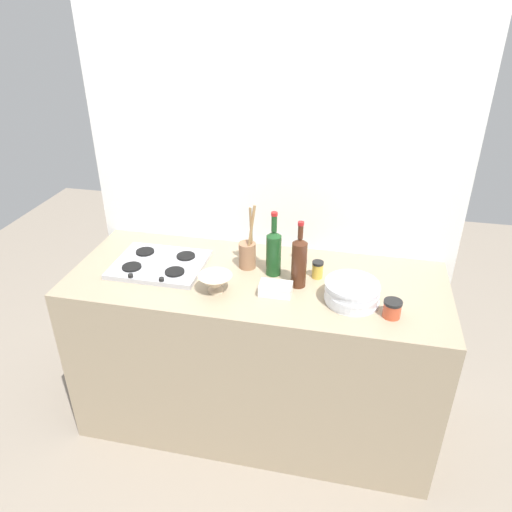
{
  "coord_description": "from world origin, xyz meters",
  "views": [
    {
      "loc": [
        0.42,
        -1.94,
        2.11
      ],
      "look_at": [
        0.0,
        0.0,
        1.02
      ],
      "focal_mm": 34.18,
      "sensor_mm": 36.0,
      "label": 1
    }
  ],
  "objects_px": {
    "plate_stack": "(352,292)",
    "butter_dish": "(276,289)",
    "mixing_bowl": "(215,283)",
    "condiment_jar_spare": "(318,269)",
    "condiment_jar_rear": "(392,309)",
    "stovetop_hob": "(160,264)",
    "condiment_jar_front": "(302,251)",
    "utensil_crock": "(248,253)",
    "wine_bottle_leftmost": "(299,261)",
    "wine_bottle_mid_left": "(274,251)"
  },
  "relations": [
    {
      "from": "condiment_jar_spare",
      "to": "butter_dish",
      "type": "bearing_deg",
      "value": -132.67
    },
    {
      "from": "wine_bottle_mid_left",
      "to": "stovetop_hob",
      "type": "bearing_deg",
      "value": -174.74
    },
    {
      "from": "mixing_bowl",
      "to": "condiment_jar_front",
      "type": "relative_size",
      "value": 1.62
    },
    {
      "from": "mixing_bowl",
      "to": "condiment_jar_spare",
      "type": "distance_m",
      "value": 0.49
    },
    {
      "from": "stovetop_hob",
      "to": "wine_bottle_leftmost",
      "type": "xyz_separation_m",
      "value": [
        0.7,
        -0.03,
        0.11
      ]
    },
    {
      "from": "stovetop_hob",
      "to": "condiment_jar_rear",
      "type": "distance_m",
      "value": 1.13
    },
    {
      "from": "plate_stack",
      "to": "wine_bottle_mid_left",
      "type": "bearing_deg",
      "value": 156.46
    },
    {
      "from": "plate_stack",
      "to": "butter_dish",
      "type": "xyz_separation_m",
      "value": [
        -0.34,
        -0.01,
        -0.02
      ]
    },
    {
      "from": "butter_dish",
      "to": "stovetop_hob",
      "type": "bearing_deg",
      "value": 168.74
    },
    {
      "from": "stovetop_hob",
      "to": "wine_bottle_leftmost",
      "type": "bearing_deg",
      "value": -2.29
    },
    {
      "from": "butter_dish",
      "to": "condiment_jar_front",
      "type": "bearing_deg",
      "value": 77.69
    },
    {
      "from": "condiment_jar_rear",
      "to": "butter_dish",
      "type": "bearing_deg",
      "value": 172.23
    },
    {
      "from": "condiment_jar_rear",
      "to": "utensil_crock",
      "type": "bearing_deg",
      "value": 157.84
    },
    {
      "from": "butter_dish",
      "to": "condiment_jar_rear",
      "type": "xyz_separation_m",
      "value": [
        0.51,
        -0.07,
        0.01
      ]
    },
    {
      "from": "plate_stack",
      "to": "utensil_crock",
      "type": "bearing_deg",
      "value": 158.55
    },
    {
      "from": "condiment_jar_rear",
      "to": "condiment_jar_spare",
      "type": "distance_m",
      "value": 0.42
    },
    {
      "from": "condiment_jar_rear",
      "to": "condiment_jar_front",
      "type": "bearing_deg",
      "value": 136.9
    },
    {
      "from": "wine_bottle_mid_left",
      "to": "utensil_crock",
      "type": "bearing_deg",
      "value": 164.72
    },
    {
      "from": "wine_bottle_leftmost",
      "to": "mixing_bowl",
      "type": "relative_size",
      "value": 2.06
    },
    {
      "from": "wine_bottle_mid_left",
      "to": "condiment_jar_spare",
      "type": "xyz_separation_m",
      "value": [
        0.21,
        0.01,
        -0.08
      ]
    },
    {
      "from": "condiment_jar_spare",
      "to": "wine_bottle_leftmost",
      "type": "bearing_deg",
      "value": -131.34
    },
    {
      "from": "wine_bottle_leftmost",
      "to": "condiment_jar_front",
      "type": "relative_size",
      "value": 3.34
    },
    {
      "from": "wine_bottle_leftmost",
      "to": "utensil_crock",
      "type": "xyz_separation_m",
      "value": [
        -0.27,
        0.12,
        -0.05
      ]
    },
    {
      "from": "plate_stack",
      "to": "wine_bottle_leftmost",
      "type": "bearing_deg",
      "value": 160.94
    },
    {
      "from": "utensil_crock",
      "to": "condiment_jar_rear",
      "type": "relative_size",
      "value": 4.23
    },
    {
      "from": "condiment_jar_front",
      "to": "condiment_jar_rear",
      "type": "bearing_deg",
      "value": -43.1
    },
    {
      "from": "mixing_bowl",
      "to": "butter_dish",
      "type": "bearing_deg",
      "value": 7.79
    },
    {
      "from": "plate_stack",
      "to": "mixing_bowl",
      "type": "relative_size",
      "value": 1.54
    },
    {
      "from": "plate_stack",
      "to": "condiment_jar_front",
      "type": "bearing_deg",
      "value": 128.68
    },
    {
      "from": "condiment_jar_rear",
      "to": "condiment_jar_spare",
      "type": "bearing_deg",
      "value": 143.28
    },
    {
      "from": "plate_stack",
      "to": "mixing_bowl",
      "type": "height_order",
      "value": "plate_stack"
    },
    {
      "from": "utensil_crock",
      "to": "condiment_jar_front",
      "type": "bearing_deg",
      "value": 26.88
    },
    {
      "from": "wine_bottle_mid_left",
      "to": "utensil_crock",
      "type": "distance_m",
      "value": 0.15
    },
    {
      "from": "stovetop_hob",
      "to": "mixing_bowl",
      "type": "bearing_deg",
      "value": -25.18
    },
    {
      "from": "stovetop_hob",
      "to": "wine_bottle_leftmost",
      "type": "distance_m",
      "value": 0.71
    },
    {
      "from": "condiment_jar_front",
      "to": "condiment_jar_spare",
      "type": "height_order",
      "value": "condiment_jar_front"
    },
    {
      "from": "plate_stack",
      "to": "condiment_jar_rear",
      "type": "relative_size",
      "value": 3.1
    },
    {
      "from": "plate_stack",
      "to": "butter_dish",
      "type": "height_order",
      "value": "plate_stack"
    },
    {
      "from": "mixing_bowl",
      "to": "condiment_jar_spare",
      "type": "xyz_separation_m",
      "value": [
        0.44,
        0.22,
        -0.0
      ]
    },
    {
      "from": "butter_dish",
      "to": "mixing_bowl",
      "type": "bearing_deg",
      "value": -172.21
    },
    {
      "from": "butter_dish",
      "to": "condiment_jar_rear",
      "type": "bearing_deg",
      "value": -7.77
    },
    {
      "from": "utensil_crock",
      "to": "condiment_jar_front",
      "type": "distance_m",
      "value": 0.28
    },
    {
      "from": "wine_bottle_leftmost",
      "to": "condiment_jar_spare",
      "type": "bearing_deg",
      "value": 48.66
    },
    {
      "from": "plate_stack",
      "to": "wine_bottle_mid_left",
      "type": "relative_size",
      "value": 0.75
    },
    {
      "from": "plate_stack",
      "to": "condiment_jar_rear",
      "type": "distance_m",
      "value": 0.19
    },
    {
      "from": "wine_bottle_mid_left",
      "to": "butter_dish",
      "type": "xyz_separation_m",
      "value": [
        0.04,
        -0.17,
        -0.1
      ]
    },
    {
      "from": "stovetop_hob",
      "to": "butter_dish",
      "type": "distance_m",
      "value": 0.62
    },
    {
      "from": "butter_dish",
      "to": "utensil_crock",
      "type": "relative_size",
      "value": 0.44
    },
    {
      "from": "wine_bottle_leftmost",
      "to": "butter_dish",
      "type": "height_order",
      "value": "wine_bottle_leftmost"
    },
    {
      "from": "butter_dish",
      "to": "wine_bottle_leftmost",
      "type": "bearing_deg",
      "value": 46.09
    }
  ]
}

